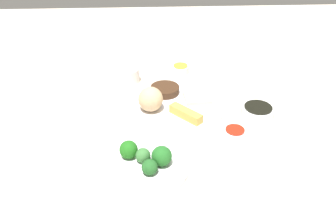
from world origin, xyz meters
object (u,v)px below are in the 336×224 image
(main_plate, at_px, (175,107))
(broccoli_plate, at_px, (145,165))
(sauce_ramekin_hot_mustard, at_px, (180,69))
(sauce_ramekin_sweet_and_sour, at_px, (234,134))
(soy_sauce_bowl, at_px, (257,113))
(teacup, at_px, (130,75))

(main_plate, xyz_separation_m, broccoli_plate, (0.09, 0.26, -0.00))
(broccoli_plate, relative_size, sauce_ramekin_hot_mustard, 3.53)
(main_plate, bearing_deg, sauce_ramekin_sweet_and_sour, 133.87)
(soy_sauce_bowl, distance_m, sauce_ramekin_sweet_and_sour, 0.13)
(main_plate, height_order, broccoli_plate, main_plate)
(broccoli_plate, xyz_separation_m, sauce_ramekin_sweet_and_sour, (-0.24, -0.10, 0.01))
(sauce_ramekin_sweet_and_sour, bearing_deg, sauce_ramekin_hot_mustard, -74.40)
(teacup, bearing_deg, main_plate, 127.68)
(main_plate, height_order, sauce_ramekin_sweet_and_sour, sauce_ramekin_sweet_and_sour)
(main_plate, height_order, teacup, teacup)
(sauce_ramekin_hot_mustard, distance_m, teacup, 0.19)
(soy_sauce_bowl, height_order, sauce_ramekin_sweet_and_sour, soy_sauce_bowl)
(sauce_ramekin_sweet_and_sour, bearing_deg, main_plate, -46.13)
(sauce_ramekin_sweet_and_sour, xyz_separation_m, teacup, (0.29, -0.34, 0.01))
(sauce_ramekin_sweet_and_sour, distance_m, sauce_ramekin_hot_mustard, 0.42)
(soy_sauce_bowl, distance_m, teacup, 0.45)
(teacup, bearing_deg, sauce_ramekin_hot_mustard, -162.15)
(sauce_ramekin_sweet_and_sour, height_order, teacup, teacup)
(main_plate, bearing_deg, soy_sauce_bowl, 166.22)
(main_plate, xyz_separation_m, teacup, (0.14, -0.19, 0.02))
(main_plate, bearing_deg, sauce_ramekin_hot_mustard, -98.79)
(broccoli_plate, relative_size, soy_sauce_bowl, 2.23)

